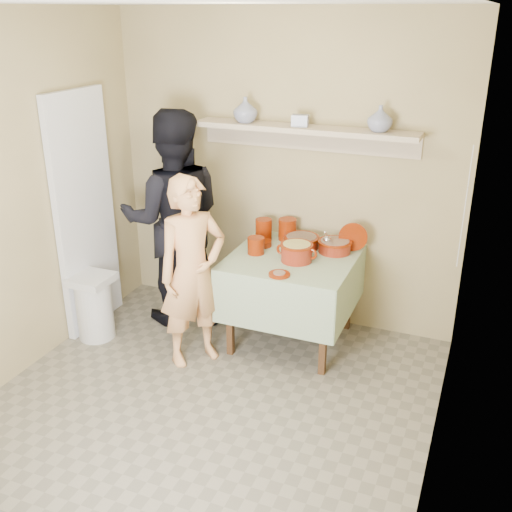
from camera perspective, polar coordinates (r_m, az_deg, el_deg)
The scene contains 22 objects.
ground at distance 4.18m, azimuth -6.01°, elevation -15.56°, with size 3.50×3.50×0.00m, color #716A59.
tile_panel at distance 5.16m, azimuth -15.97°, elevation 3.89°, with size 0.06×0.70×2.00m, color silver.
plate_stack_a at distance 5.03m, azimuth 0.73°, elevation 2.53°, with size 0.14×0.14×0.18m, color #661703.
plate_stack_b at distance 5.04m, azimuth 3.00°, elevation 2.55°, with size 0.15×0.15×0.18m, color #661703.
bowl_stack at distance 4.75m, azimuth -0.01°, elevation 1.00°, with size 0.13×0.13×0.13m, color #661703.
empty_bowl at distance 4.92m, azimuth 0.61°, elevation 1.22°, with size 0.15×0.15×0.04m, color #661703.
propped_lid at distance 4.85m, azimuth 9.23°, elevation 1.80°, with size 0.23×0.23×0.02m, color #661703.
vase_right at distance 4.64m, azimuth 11.73°, elevation 12.69°, with size 0.19×0.19×0.19m, color navy.
vase_left at distance 4.93m, azimuth -1.02°, elevation 13.75°, with size 0.19×0.19×0.20m, color navy.
ceramic_box at distance 4.78m, azimuth 4.22°, elevation 12.74°, with size 0.13×0.09×0.09m, color navy.
person_cook at distance 4.51m, azimuth -6.06°, elevation -1.55°, with size 0.54×0.36×1.49m, color tan.
person_helper at distance 5.11m, azimuth -7.83°, elevation 3.50°, with size 0.90×0.70×1.85m, color black.
room_shell at distance 3.44m, azimuth -7.09°, elevation 6.12°, with size 3.04×3.54×2.62m.
serving_table at distance 4.78m, azimuth 3.51°, elevation -1.33°, with size 0.97×0.97×0.76m.
cazuela_meat_a at distance 4.89m, azimuth 4.34°, elevation 1.46°, with size 0.30×0.30×0.10m.
cazuela_meat_b at distance 4.83m, azimuth 7.52°, elevation 1.02°, with size 0.28×0.28×0.10m.
ladle at distance 4.79m, azimuth 6.79°, elevation 1.54°, with size 0.08×0.26×0.19m.
cazuela_rice at distance 4.61m, azimuth 3.89°, elevation 0.49°, with size 0.33×0.25×0.14m.
front_plate at distance 4.38m, azimuth 2.23°, elevation -1.73°, with size 0.16×0.16×0.03m.
wall_shelf at distance 4.83m, azimuth 4.69°, elevation 11.72°, with size 1.80×0.25×0.21m.
trash_bin at distance 5.16m, azimuth -15.15°, elevation -4.65°, with size 0.32×0.32×0.56m.
electrical_cord at distance 4.55m, azimuth 19.27°, elevation 4.35°, with size 0.01×0.05×0.90m.
Camera 1 is at (1.63, -2.87, 2.57)m, focal length 42.00 mm.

